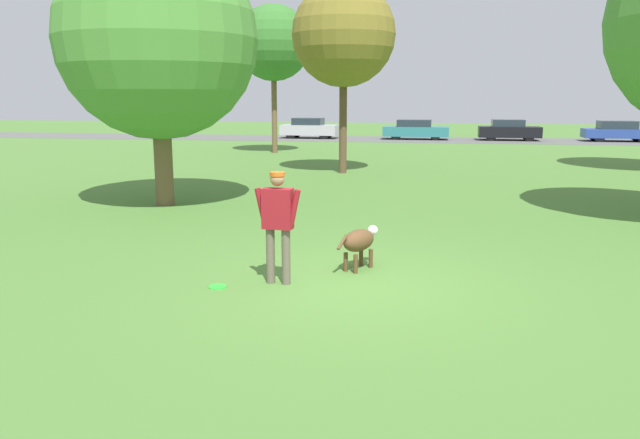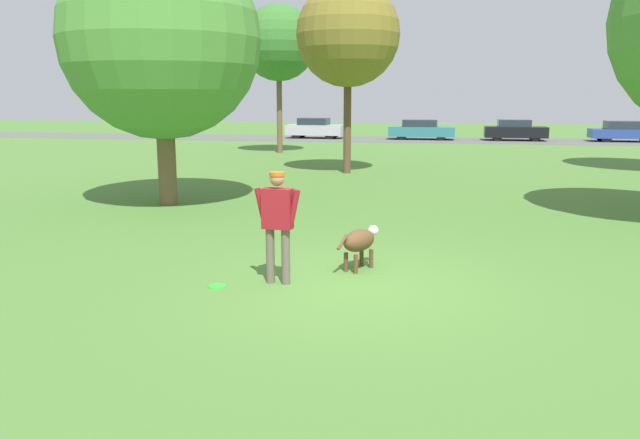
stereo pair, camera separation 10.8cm
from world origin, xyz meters
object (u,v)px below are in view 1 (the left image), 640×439
(frisbee, at_px, (217,287))
(tree_far_left, at_px, (273,43))
(tree_mid_center, at_px, (344,35))
(parked_car_silver, at_px, (309,128))
(tree_near_left, at_px, (158,39))
(parked_car_black, at_px, (509,130))
(parked_car_teal, at_px, (416,130))
(parked_car_blue, at_px, (618,131))
(person, at_px, (278,218))
(dog, at_px, (360,241))

(frisbee, relative_size, tree_far_left, 0.04)
(tree_mid_center, relative_size, parked_car_silver, 1.75)
(tree_near_left, distance_m, parked_car_black, 29.60)
(tree_far_left, xyz_separation_m, parked_car_black, (12.63, 11.48, -4.66))
(frisbee, distance_m, parked_car_teal, 33.52)
(parked_car_black, xyz_separation_m, parked_car_blue, (6.62, 0.09, -0.02))
(parked_car_teal, xyz_separation_m, parked_car_black, (5.95, 0.14, 0.01))
(person, relative_size, parked_car_silver, 0.44)
(tree_mid_center, relative_size, parked_car_teal, 1.57)
(frisbee, relative_size, parked_car_teal, 0.06)
(person, distance_m, frisbee, 1.34)
(person, height_order, parked_car_silver, person)
(dog, distance_m, parked_car_blue, 34.70)
(tree_mid_center, height_order, parked_car_blue, tree_mid_center)
(tree_near_left, bearing_deg, person, -53.87)
(dog, xyz_separation_m, parked_car_blue, (12.59, 32.33, 0.18))
(frisbee, height_order, tree_mid_center, tree_mid_center)
(parked_car_teal, distance_m, parked_car_blue, 12.57)
(parked_car_blue, bearing_deg, parked_car_silver, -178.02)
(frisbee, xyz_separation_m, parked_car_teal, (1.96, 33.46, 0.64))
(person, distance_m, parked_car_black, 33.99)
(parked_car_blue, bearing_deg, parked_car_teal, -177.85)
(parked_car_black, bearing_deg, tree_far_left, -136.71)
(tree_far_left, bearing_deg, tree_mid_center, -59.84)
(frisbee, bearing_deg, parked_car_black, 76.77)
(frisbee, relative_size, parked_car_black, 0.07)
(person, distance_m, tree_far_left, 22.88)
(person, bearing_deg, tree_far_left, 108.08)
(tree_mid_center, xyz_separation_m, parked_car_blue, (14.70, 19.41, -4.26))
(parked_car_teal, bearing_deg, tree_mid_center, -94.84)
(tree_far_left, xyz_separation_m, tree_near_left, (1.00, -15.52, -1.18))
(frisbee, distance_m, parked_car_blue, 36.70)
(parked_car_teal, bearing_deg, tree_far_left, -119.02)
(tree_mid_center, distance_m, tree_near_left, 8.50)
(tree_mid_center, bearing_deg, parked_car_blue, 52.87)
(tree_near_left, relative_size, parked_car_teal, 1.54)
(person, relative_size, tree_near_left, 0.25)
(dog, xyz_separation_m, frisbee, (-1.94, -1.37, -0.45))
(person, height_order, tree_mid_center, tree_mid_center)
(dog, relative_size, tree_mid_center, 0.15)
(parked_car_teal, distance_m, parked_car_black, 5.95)
(person, distance_m, parked_car_teal, 33.12)
(tree_near_left, xyz_separation_m, parked_car_blue, (18.25, 27.09, -3.50))
(person, bearing_deg, dog, 46.16)
(person, height_order, tree_far_left, tree_far_left)
(person, height_order, parked_car_teal, person)
(person, height_order, dog, person)
(frisbee, xyz_separation_m, parked_car_silver, (-5.16, 33.39, 0.68))
(tree_near_left, height_order, parked_car_teal, tree_near_left)
(tree_near_left, bearing_deg, frisbee, -60.58)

